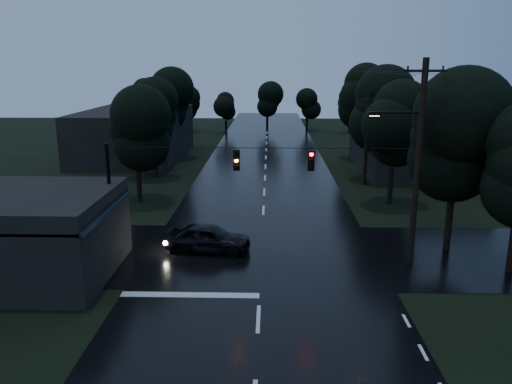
{
  "coord_description": "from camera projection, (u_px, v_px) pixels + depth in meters",
  "views": [
    {
      "loc": [
        0.4,
        -12.66,
        9.69
      ],
      "look_at": [
        -0.33,
        13.7,
        2.92
      ],
      "focal_mm": 35.0,
      "sensor_mm": 36.0,
      "label": 1
    }
  ],
  "objects": [
    {
      "name": "utility_pole_far",
      "position": [
        367.0,
        138.0,
        40.61
      ],
      "size": [
        2.0,
        0.3,
        7.5
      ],
      "color": "black",
      "rests_on": "ground"
    },
    {
      "name": "tree_left_a",
      "position": [
        136.0,
        130.0,
        34.92
      ],
      "size": [
        3.92,
        3.92,
        8.26
      ],
      "color": "black",
      "rests_on": "ground"
    },
    {
      "name": "building_far_left",
      "position": [
        135.0,
        134.0,
        53.17
      ],
      "size": [
        10.0,
        16.0,
        5.0
      ],
      "primitive_type": "cube",
      "color": "black",
      "rests_on": "ground"
    },
    {
      "name": "building_far_right",
      "position": [
        415.0,
        147.0,
        46.68
      ],
      "size": [
        10.0,
        14.0,
        4.4
      ],
      "primitive_type": "cube",
      "color": "black",
      "rests_on": "ground"
    },
    {
      "name": "utility_pole_main",
      "position": [
        416.0,
        160.0,
        23.83
      ],
      "size": [
        3.5,
        0.3,
        10.0
      ],
      "color": "black",
      "rests_on": "ground"
    },
    {
      "name": "tree_right_b",
      "position": [
        379.0,
        110.0,
        41.98
      ],
      "size": [
        4.48,
        4.48,
        9.44
      ],
      "color": "black",
      "rests_on": "ground"
    },
    {
      "name": "main_road",
      "position": [
        265.0,
        178.0,
        43.73
      ],
      "size": [
        12.0,
        120.0,
        0.02
      ],
      "primitive_type": "cube",
      "color": "black",
      "rests_on": "ground"
    },
    {
      "name": "cross_street",
      "position": [
        261.0,
        254.0,
        26.3
      ],
      "size": [
        60.0,
        9.0,
        0.02
      ],
      "primitive_type": "cube",
      "color": "black",
      "rests_on": "ground"
    },
    {
      "name": "anchor_pole_left",
      "position": [
        111.0,
        203.0,
        24.79
      ],
      "size": [
        0.18,
        0.18,
        6.0
      ],
      "primitive_type": "cylinder",
      "color": "black",
      "rests_on": "ground"
    },
    {
      "name": "car",
      "position": [
        209.0,
        238.0,
        26.44
      ],
      "size": [
        4.61,
        2.25,
        1.51
      ],
      "primitive_type": "imported",
      "rotation": [
        0.0,
        0.0,
        1.46
      ],
      "color": "black",
      "rests_on": "ground"
    },
    {
      "name": "tree_right_c",
      "position": [
        365.0,
        97.0,
        51.56
      ],
      "size": [
        4.76,
        4.76,
        10.03
      ],
      "color": "black",
      "rests_on": "ground"
    },
    {
      "name": "tree_left_b",
      "position": [
        153.0,
        113.0,
        42.59
      ],
      "size": [
        4.2,
        4.2,
        8.85
      ],
      "color": "black",
      "rests_on": "ground"
    },
    {
      "name": "tree_left_c",
      "position": [
        169.0,
        101.0,
        52.2
      ],
      "size": [
        4.48,
        4.48,
        9.44
      ],
      "color": "black",
      "rests_on": "ground"
    },
    {
      "name": "tree_corner_near",
      "position": [
        457.0,
        139.0,
        25.51
      ],
      "size": [
        4.48,
        4.48,
        9.44
      ],
      "color": "black",
      "rests_on": "ground"
    },
    {
      "name": "tree_right_a",
      "position": [
        395.0,
        125.0,
        34.35
      ],
      "size": [
        4.2,
        4.2,
        8.85
      ],
      "color": "black",
      "rests_on": "ground"
    },
    {
      "name": "span_signals",
      "position": [
        273.0,
        159.0,
        24.01
      ],
      "size": [
        15.0,
        0.37,
        1.12
      ],
      "color": "black",
      "rests_on": "ground"
    }
  ]
}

